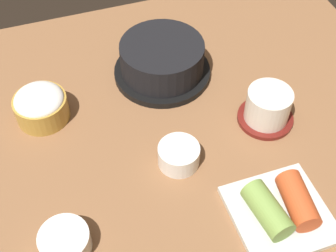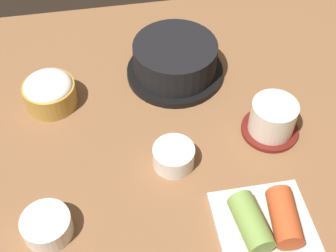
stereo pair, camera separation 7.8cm
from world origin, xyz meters
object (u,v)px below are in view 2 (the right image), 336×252
at_px(stone_pot, 175,60).
at_px(kimchi_plate, 266,224).
at_px(tea_cup_with_saucer, 272,119).
at_px(rice_bowl, 49,91).
at_px(side_bowl_near, 47,226).
at_px(banchan_cup_center, 174,156).

bearing_deg(stone_pot, kimchi_plate, -78.85).
relative_size(tea_cup_with_saucer, kimchi_plate, 0.70).
height_order(tea_cup_with_saucer, kimchi_plate, tea_cup_with_saucer).
bearing_deg(rice_bowl, kimchi_plate, -45.93).
height_order(rice_bowl, side_bowl_near, rice_bowl).
bearing_deg(rice_bowl, side_bowl_near, -91.84).
height_order(stone_pot, rice_bowl, stone_pot).
height_order(stone_pot, tea_cup_with_saucer, stone_pot).
relative_size(rice_bowl, banchan_cup_center, 1.37).
relative_size(rice_bowl, side_bowl_near, 1.28).
relative_size(stone_pot, tea_cup_with_saucer, 1.87).
bearing_deg(tea_cup_with_saucer, banchan_cup_center, -167.78).
distance_m(banchan_cup_center, kimchi_plate, 0.18).
xyz_separation_m(rice_bowl, tea_cup_with_saucer, (0.37, -0.13, 0.00)).
height_order(tea_cup_with_saucer, banchan_cup_center, tea_cup_with_saucer).
xyz_separation_m(rice_bowl, kimchi_plate, (0.31, -0.32, -0.01)).
bearing_deg(kimchi_plate, stone_pot, 101.15).
height_order(stone_pot, banchan_cup_center, stone_pot).
distance_m(rice_bowl, banchan_cup_center, 0.26).
xyz_separation_m(stone_pot, rice_bowl, (-0.24, -0.04, -0.01)).
distance_m(tea_cup_with_saucer, banchan_cup_center, 0.18).
xyz_separation_m(tea_cup_with_saucer, kimchi_plate, (-0.07, -0.18, -0.01)).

